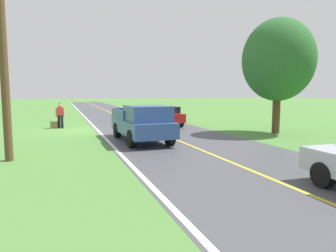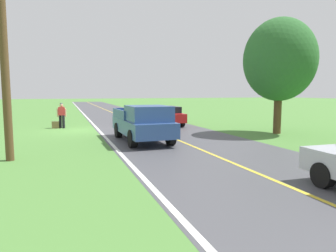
{
  "view_description": "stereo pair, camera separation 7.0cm",
  "coord_description": "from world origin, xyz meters",
  "px_view_note": "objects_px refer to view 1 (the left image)",
  "views": [
    {
      "loc": [
        0.79,
        20.36,
        2.45
      ],
      "look_at": [
        -2.39,
        11.25,
        1.38
      ],
      "focal_mm": 32.63,
      "sensor_mm": 36.0,
      "label": 1
    },
    {
      "loc": [
        0.73,
        20.38,
        2.45
      ],
      "look_at": [
        -2.39,
        11.25,
        1.38
      ],
      "focal_mm": 32.63,
      "sensor_mm": 36.0,
      "label": 2
    }
  ],
  "objects_px": {
    "pickup_truck_passing": "(143,122)",
    "utility_pole_roadside": "(3,43)",
    "hitchhiker_walking": "(60,114)",
    "tree_far_side_near": "(278,60)",
    "sedan_near_oncoming": "(164,115)",
    "suitcase_carried": "(54,125)"
  },
  "relations": [
    {
      "from": "hitchhiker_walking",
      "to": "pickup_truck_passing",
      "type": "xyz_separation_m",
      "value": [
        -3.85,
        7.46,
        -0.01
      ]
    },
    {
      "from": "hitchhiker_walking",
      "to": "utility_pole_roadside",
      "type": "height_order",
      "value": "utility_pole_roadside"
    },
    {
      "from": "tree_far_side_near",
      "to": "utility_pole_roadside",
      "type": "height_order",
      "value": "utility_pole_roadside"
    },
    {
      "from": "utility_pole_roadside",
      "to": "tree_far_side_near",
      "type": "bearing_deg",
      "value": -168.15
    },
    {
      "from": "hitchhiker_walking",
      "to": "tree_far_side_near",
      "type": "relative_size",
      "value": 0.26
    },
    {
      "from": "tree_far_side_near",
      "to": "sedan_near_oncoming",
      "type": "xyz_separation_m",
      "value": [
        4.8,
        -6.57,
        -3.55
      ]
    },
    {
      "from": "hitchhiker_walking",
      "to": "utility_pole_roadside",
      "type": "bearing_deg",
      "value": 80.14
    },
    {
      "from": "pickup_truck_passing",
      "to": "utility_pole_roadside",
      "type": "bearing_deg",
      "value": 24.37
    },
    {
      "from": "suitcase_carried",
      "to": "sedan_near_oncoming",
      "type": "height_order",
      "value": "sedan_near_oncoming"
    },
    {
      "from": "hitchhiker_walking",
      "to": "sedan_near_oncoming",
      "type": "distance_m",
      "value": 7.33
    },
    {
      "from": "tree_far_side_near",
      "to": "hitchhiker_walking",
      "type": "bearing_deg",
      "value": -30.33
    },
    {
      "from": "pickup_truck_passing",
      "to": "utility_pole_roadside",
      "type": "relative_size",
      "value": 0.66
    },
    {
      "from": "suitcase_carried",
      "to": "hitchhiker_walking",
      "type": "bearing_deg",
      "value": 100.86
    },
    {
      "from": "hitchhiker_walking",
      "to": "pickup_truck_passing",
      "type": "height_order",
      "value": "pickup_truck_passing"
    },
    {
      "from": "sedan_near_oncoming",
      "to": "hitchhiker_walking",
      "type": "bearing_deg",
      "value": -4.06
    },
    {
      "from": "sedan_near_oncoming",
      "to": "utility_pole_roadside",
      "type": "relative_size",
      "value": 0.54
    },
    {
      "from": "tree_far_side_near",
      "to": "utility_pole_roadside",
      "type": "distance_m",
      "value": 14.15
    },
    {
      "from": "suitcase_carried",
      "to": "pickup_truck_passing",
      "type": "relative_size",
      "value": 0.09
    },
    {
      "from": "suitcase_carried",
      "to": "pickup_truck_passing",
      "type": "xyz_separation_m",
      "value": [
        -4.28,
        7.41,
        0.73
      ]
    },
    {
      "from": "hitchhiker_walking",
      "to": "sedan_near_oncoming",
      "type": "relative_size",
      "value": 0.39
    },
    {
      "from": "utility_pole_roadside",
      "to": "hitchhiker_walking",
      "type": "bearing_deg",
      "value": -99.86
    },
    {
      "from": "sedan_near_oncoming",
      "to": "utility_pole_roadside",
      "type": "bearing_deg",
      "value": 46.32
    }
  ]
}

